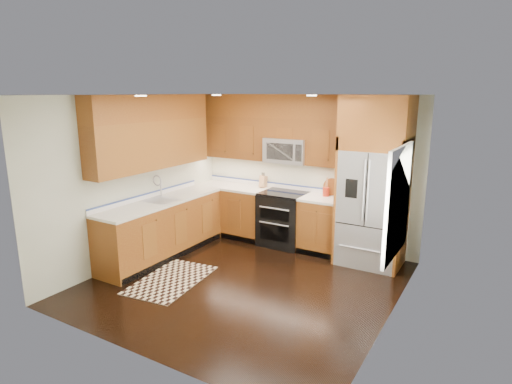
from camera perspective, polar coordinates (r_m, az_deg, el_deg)
The scene contains 16 objects.
ground at distance 6.20m, azimuth -1.54°, elevation -11.98°, with size 4.00×4.00×0.00m, color black.
wall_back at distance 7.50m, azimuth 6.57°, elevation 2.84°, with size 4.00×0.02×2.60m, color silver.
wall_left at distance 7.02m, azimuth -15.57°, elevation 1.73°, with size 0.02×4.00×2.60m, color silver.
wall_right at distance 5.03m, azimuth 18.08°, elevation -2.91°, with size 0.02×4.00×2.60m, color silver.
window at distance 5.20m, azimuth 18.41°, elevation -1.27°, with size 0.04×1.10×1.30m.
base_cabinets at distance 7.38m, azimuth -5.96°, elevation -4.11°, with size 2.85×3.00×0.90m.
countertop at distance 7.27m, azimuth -4.60°, elevation -0.51°, with size 2.86×3.01×0.04m.
upper_cabinets at distance 7.18m, azimuth -4.83°, elevation 8.27°, with size 2.85×3.00×1.15m.
range at distance 7.51m, azimuth 3.61°, elevation -3.61°, with size 0.76×0.67×0.95m.
microwave at distance 7.37m, azimuth 4.21°, elevation 5.55°, with size 0.76×0.40×0.42m.
refrigerator at distance 6.73m, azimuth 15.40°, elevation 1.29°, with size 0.98×0.75×2.60m.
sink_faucet at distance 7.06m, azimuth -12.60°, elevation -0.60°, with size 0.54×0.44×0.37m.
rug at distance 6.39m, azimuth -11.25°, elevation -11.41°, with size 0.80×1.33×0.01m, color black.
knife_block at distance 7.78m, azimuth 0.97°, elevation 1.44°, with size 0.10×0.14×0.27m.
utensil_crock at distance 7.21m, azimuth 9.32°, elevation 0.30°, with size 0.15×0.15×0.32m.
cutting_board at distance 7.32m, azimuth 10.03°, elevation -0.33°, with size 0.29×0.29×0.02m, color brown.
Camera 1 is at (3.00, -4.74, 2.64)m, focal length 30.00 mm.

